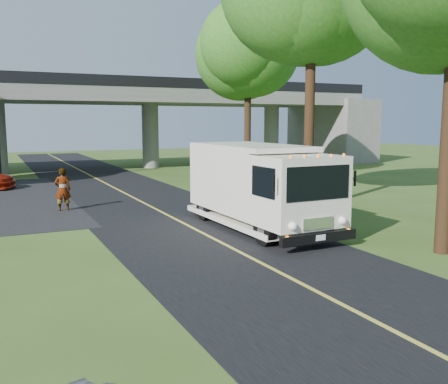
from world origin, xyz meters
TOP-DOWN VIEW (x-y plane):
  - ground at (0.00, 0.00)m, footprint 120.00×120.00m
  - road at (0.00, 10.00)m, footprint 7.00×90.00m
  - lane_line at (0.00, 10.00)m, footprint 0.12×90.00m
  - overpass at (0.00, 32.00)m, footprint 54.00×10.00m
  - tree_right_far at (9.21, 19.84)m, footprint 5.77×5.67m
  - step_van at (2.20, 6.34)m, footprint 2.86×7.40m
  - pedestrian at (-3.80, 13.33)m, footprint 0.72×0.49m

SIDE VIEW (x-z plane):
  - ground at x=0.00m, z-range 0.00..0.00m
  - road at x=0.00m, z-range 0.00..0.02m
  - lane_line at x=0.00m, z-range 0.03..0.03m
  - pedestrian at x=-3.80m, z-range 0.00..1.92m
  - step_van at x=2.20m, z-range 0.13..3.22m
  - overpass at x=0.00m, z-range 0.91..8.21m
  - tree_right_far at x=9.21m, z-range 2.81..13.80m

